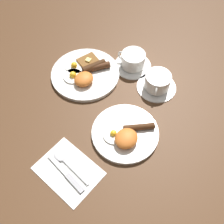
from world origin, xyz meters
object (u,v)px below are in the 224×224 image
at_px(teacup_far, 133,61).
at_px(teacup_near, 157,82).
at_px(spoon, 63,159).
at_px(breakfast_plate_near, 125,134).
at_px(breakfast_plate_far, 86,73).
at_px(knife, 67,175).

bearing_deg(teacup_far, teacup_near, -96.91).
xyz_separation_m(teacup_far, spoon, (-0.47, -0.12, -0.02)).
height_order(breakfast_plate_near, spoon, breakfast_plate_near).
xyz_separation_m(breakfast_plate_far, spoon, (-0.30, -0.22, -0.01)).
height_order(breakfast_plate_near, knife, breakfast_plate_near).
bearing_deg(spoon, knife, 153.98).
distance_m(breakfast_plate_far, spoon, 0.38).
height_order(breakfast_plate_near, teacup_far, teacup_far).
distance_m(breakfast_plate_near, spoon, 0.23).
relative_size(breakfast_plate_near, spoon, 1.45).
height_order(breakfast_plate_far, spoon, breakfast_plate_far).
relative_size(breakfast_plate_far, teacup_near, 1.80).
distance_m(breakfast_plate_far, teacup_near, 0.29).
relative_size(teacup_far, knife, 0.90).
height_order(knife, spoon, spoon).
height_order(teacup_near, knife, teacup_near).
xyz_separation_m(teacup_near, knife, (-0.48, -0.03, -0.02)).
bearing_deg(knife, breakfast_plate_far, -49.08).
bearing_deg(breakfast_plate_far, teacup_near, -57.67).
bearing_deg(breakfast_plate_far, breakfast_plate_near, -106.09).
height_order(breakfast_plate_far, teacup_far, teacup_far).
relative_size(breakfast_plate_far, spoon, 1.71).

